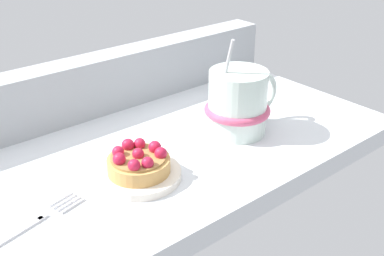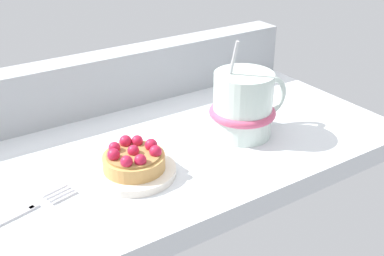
% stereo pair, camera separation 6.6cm
% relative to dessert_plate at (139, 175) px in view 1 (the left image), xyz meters
% --- Properties ---
extents(ground_plane, '(0.73, 0.37, 0.03)m').
position_rel_dessert_plate_xyz_m(ground_plane, '(0.05, 0.06, -0.02)').
color(ground_plane, silver).
extents(window_rail_back, '(0.71, 0.05, 0.09)m').
position_rel_dessert_plate_xyz_m(window_rail_back, '(0.05, 0.22, 0.04)').
color(window_rail_back, '#9EA3A8').
rests_on(window_rail_back, ground_plane).
extents(dessert_plate, '(0.11, 0.11, 0.01)m').
position_rel_dessert_plate_xyz_m(dessert_plate, '(0.00, 0.00, 0.00)').
color(dessert_plate, silver).
rests_on(dessert_plate, ground_plane).
extents(raspberry_tart, '(0.08, 0.08, 0.04)m').
position_rel_dessert_plate_xyz_m(raspberry_tart, '(0.00, 0.00, 0.02)').
color(raspberry_tart, tan).
rests_on(raspberry_tart, dessert_plate).
extents(coffee_mug, '(0.13, 0.10, 0.15)m').
position_rel_dessert_plate_xyz_m(coffee_mug, '(0.19, 0.01, 0.04)').
color(coffee_mug, silver).
rests_on(coffee_mug, ground_plane).
extents(dessert_fork, '(0.18, 0.06, 0.01)m').
position_rel_dessert_plate_xyz_m(dessert_fork, '(-0.17, -0.01, -0.00)').
color(dessert_fork, silver).
rests_on(dessert_fork, ground_plane).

